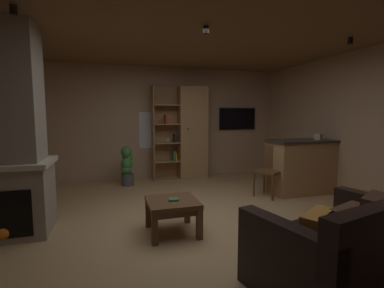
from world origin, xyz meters
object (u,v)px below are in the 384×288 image
object	(u,v)px
bookshelf_cabinet	(189,133)
wall_mounted_tv	(237,119)
tissue_box	(319,137)
dining_chair	(271,167)
table_book_0	(173,199)
potted_floor_plant	(127,166)
stone_fireplace	(8,141)
coffee_table	(172,207)
kitchen_bar_counter	(307,166)
leather_couch	(344,251)

from	to	relation	value
bookshelf_cabinet	wall_mounted_tv	distance (m)	1.38
tissue_box	dining_chair	distance (m)	1.14
table_book_0	potted_floor_plant	bearing A→B (deg)	98.87
stone_fireplace	coffee_table	distance (m)	2.15
wall_mounted_tv	coffee_table	bearing A→B (deg)	-127.11
dining_chair	potted_floor_plant	bearing A→B (deg)	148.94
kitchen_bar_counter	potted_floor_plant	xyz separation A→B (m)	(-3.26, 1.48, -0.08)
bookshelf_cabinet	tissue_box	distance (m)	2.74
stone_fireplace	bookshelf_cabinet	distance (m)	3.79
leather_couch	wall_mounted_tv	distance (m)	4.88
leather_couch	wall_mounted_tv	bearing A→B (deg)	75.60
tissue_box	coffee_table	xyz separation A→B (m)	(-3.08, -1.08, -0.73)
dining_chair	stone_fireplace	bearing A→B (deg)	-172.35
coffee_table	wall_mounted_tv	bearing A→B (deg)	52.89
tissue_box	wall_mounted_tv	world-z (taller)	wall_mounted_tv
stone_fireplace	table_book_0	distance (m)	2.13
bookshelf_cabinet	coffee_table	size ratio (longest dim) A/B	3.40
bookshelf_cabinet	tissue_box	world-z (taller)	bookshelf_cabinet
dining_chair	kitchen_bar_counter	bearing A→B (deg)	0.88
kitchen_bar_counter	table_book_0	bearing A→B (deg)	-158.47
leather_couch	dining_chair	bearing A→B (deg)	70.94
coffee_table	potted_floor_plant	bearing A→B (deg)	98.76
bookshelf_cabinet	potted_floor_plant	bearing A→B (deg)	-166.44
dining_chair	wall_mounted_tv	distance (m)	2.23
tissue_box	potted_floor_plant	xyz separation A→B (m)	(-3.48, 1.49, -0.64)
leather_couch	coffee_table	world-z (taller)	leather_couch
kitchen_bar_counter	leather_couch	size ratio (longest dim) A/B	0.89
stone_fireplace	leather_couch	bearing A→B (deg)	-33.25
potted_floor_plant	kitchen_bar_counter	bearing A→B (deg)	-24.37
bookshelf_cabinet	potted_floor_plant	world-z (taller)	bookshelf_cabinet
tissue_box	table_book_0	bearing A→B (deg)	-160.21
table_book_0	stone_fireplace	bearing A→B (deg)	163.22
kitchen_bar_counter	coffee_table	size ratio (longest dim) A/B	2.40
tissue_box	coffee_table	bearing A→B (deg)	-160.67
dining_chair	wall_mounted_tv	bearing A→B (deg)	81.71
coffee_table	dining_chair	distance (m)	2.35
kitchen_bar_counter	leather_couch	world-z (taller)	kitchen_bar_counter
coffee_table	dining_chair	bearing A→B (deg)	27.69
table_book_0	coffee_table	bearing A→B (deg)	110.17
coffee_table	wall_mounted_tv	world-z (taller)	wall_mounted_tv
kitchen_bar_counter	table_book_0	xyz separation A→B (m)	(-2.85, -1.12, -0.07)
coffee_table	potted_floor_plant	size ratio (longest dim) A/B	0.75
tissue_box	dining_chair	size ratio (longest dim) A/B	0.13
coffee_table	table_book_0	size ratio (longest dim) A/B	5.25
coffee_table	stone_fireplace	bearing A→B (deg)	163.83
stone_fireplace	dining_chair	xyz separation A→B (m)	(3.98, 0.53, -0.63)
leather_couch	tissue_box	bearing A→B (deg)	53.48
tissue_box	coffee_table	size ratio (longest dim) A/B	0.19
table_book_0	dining_chair	world-z (taller)	dining_chair
bookshelf_cabinet	dining_chair	distance (m)	2.16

